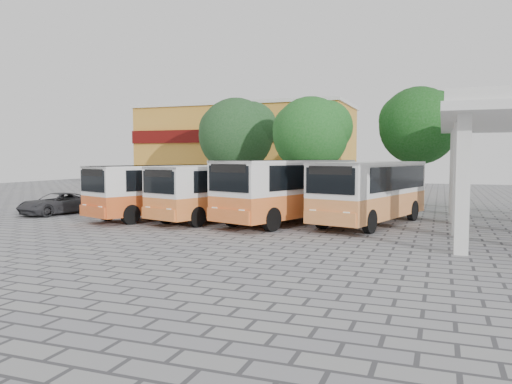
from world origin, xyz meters
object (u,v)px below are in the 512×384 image
at_px(bus_far_left, 160,188).
at_px(bus_centre_left, 217,189).
at_px(parked_car, 56,204).
at_px(bus_centre_right, 288,187).
at_px(bus_far_right, 371,188).

xyz_separation_m(bus_far_left, bus_centre_left, (3.27, 0.27, -0.00)).
distance_m(bus_centre_left, parked_car, 9.89).
xyz_separation_m(bus_far_left, parked_car, (-6.55, -0.46, -1.03)).
bearing_deg(bus_centre_left, parked_car, -157.38).
relative_size(bus_centre_left, bus_centre_right, 0.90).
height_order(bus_centre_right, bus_far_right, bus_centre_right).
bearing_deg(parked_car, bus_far_left, 15.84).
relative_size(bus_far_left, bus_centre_right, 0.91).
xyz_separation_m(bus_centre_left, bus_centre_right, (3.75, 0.25, 0.17)).
bearing_deg(bus_far_right, parked_car, -158.37).
xyz_separation_m(bus_centre_right, parked_car, (-13.57, -0.98, -1.19)).
bearing_deg(bus_far_right, bus_centre_right, -152.62).
relative_size(bus_far_left, parked_car, 1.92).
xyz_separation_m(bus_far_left, bus_centre_right, (7.02, 0.52, 0.16)).
relative_size(bus_far_left, bus_far_right, 0.94).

